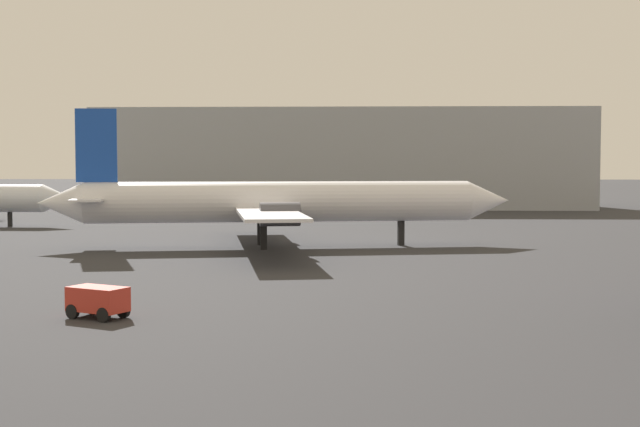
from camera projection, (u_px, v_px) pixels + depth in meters
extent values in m
cylinder|color=white|center=(281.00, 202.00, 66.94)|extent=(28.89, 7.95, 3.04)
cone|color=white|center=(488.00, 200.00, 69.08)|extent=(3.81, 3.57, 3.04)
cone|color=white|center=(61.00, 203.00, 64.80)|extent=(3.81, 3.57, 3.04)
cube|color=white|center=(262.00, 208.00, 66.78)|extent=(9.04, 29.66, 0.22)
cube|color=white|center=(91.00, 199.00, 65.07)|extent=(3.51, 8.01, 0.15)
cube|color=#1947B2|center=(96.00, 145.00, 64.90)|extent=(2.95, 0.78, 5.33)
cylinder|color=#4C4C54|center=(268.00, 206.00, 72.43)|extent=(3.01, 2.11, 1.66)
cylinder|color=#4C4C54|center=(280.00, 214.00, 61.37)|extent=(3.01, 2.11, 1.66)
cube|color=black|center=(401.00, 233.00, 68.31)|extent=(0.53, 0.53, 1.88)
cube|color=black|center=(260.00, 233.00, 68.72)|extent=(0.53, 0.53, 1.88)
cube|color=black|center=(264.00, 237.00, 65.07)|extent=(0.53, 0.53, 1.88)
cone|color=silver|center=(58.00, 198.00, 87.47)|extent=(3.08, 2.82, 2.72)
cube|color=black|center=(10.00, 219.00, 87.94)|extent=(0.37, 0.37, 1.43)
cube|color=red|center=(98.00, 299.00, 36.66)|extent=(2.73, 2.23, 1.00)
cylinder|color=black|center=(123.00, 311.00, 36.80)|extent=(0.63, 0.45, 0.60)
cylinder|color=black|center=(104.00, 315.00, 35.77)|extent=(0.63, 0.45, 0.60)
cylinder|color=black|center=(93.00, 307.00, 37.60)|extent=(0.63, 0.45, 0.60)
cylinder|color=black|center=(73.00, 311.00, 36.58)|extent=(0.63, 0.45, 0.60)
cube|color=#999EA3|center=(342.00, 159.00, 125.30)|extent=(66.84, 18.36, 13.51)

